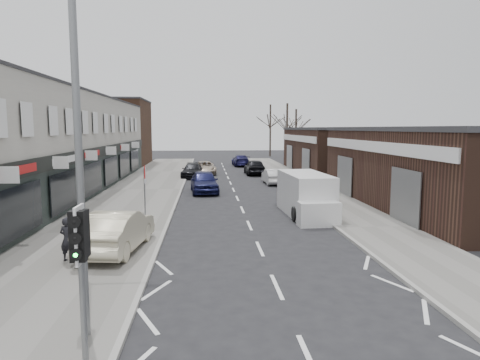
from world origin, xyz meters
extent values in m
plane|color=black|center=(0.00, 0.00, 0.00)|extent=(160.00, 160.00, 0.00)
cube|color=slate|center=(-6.75, 22.00, 0.06)|extent=(5.50, 64.00, 0.12)
cube|color=slate|center=(5.75, 22.00, 0.06)|extent=(3.50, 64.00, 0.12)
cube|color=#B8B4A7|center=(-13.50, 19.50, 3.55)|extent=(8.00, 41.00, 7.10)
cube|color=#492D1F|center=(-13.50, 45.00, 4.00)|extent=(8.00, 10.00, 8.00)
cube|color=#3A241A|center=(12.50, 14.00, 2.25)|extent=(10.00, 18.00, 4.50)
cube|color=#3A241A|center=(12.50, 34.00, 2.25)|extent=(10.00, 16.00, 4.50)
cylinder|color=slate|center=(-4.40, -2.00, 1.62)|extent=(0.12, 0.12, 3.00)
cube|color=silver|center=(-4.40, -2.00, 2.67)|extent=(0.05, 0.55, 1.10)
cube|color=black|center=(-4.40, -2.12, 2.67)|extent=(0.28, 0.22, 0.95)
sphere|color=#0CE533|center=(-4.40, -2.24, 2.37)|extent=(0.18, 0.18, 0.18)
cube|color=black|center=(-4.40, -1.88, 2.67)|extent=(0.26, 0.20, 0.90)
cylinder|color=slate|center=(-4.70, -0.80, 4.12)|extent=(0.16, 0.16, 8.00)
cylinder|color=slate|center=(-5.20, 12.00, 1.37)|extent=(0.07, 0.07, 2.50)
cube|color=white|center=(-5.15, 12.00, 1.97)|extent=(0.04, 0.45, 0.25)
cube|color=silver|center=(3.28, 12.48, 1.12)|extent=(2.25, 4.98, 2.23)
cube|color=silver|center=(3.28, 9.61, 0.58)|extent=(2.01, 0.94, 1.17)
cylinder|color=black|center=(2.37, 10.76, 0.37)|extent=(0.23, 0.74, 0.74)
cylinder|color=black|center=(4.19, 10.76, 0.37)|extent=(0.23, 0.74, 0.74)
cylinder|color=black|center=(2.37, 14.19, 0.37)|extent=(0.23, 0.74, 0.74)
cylinder|color=black|center=(4.19, 14.19, 0.37)|extent=(0.23, 0.74, 0.74)
imported|color=beige|center=(-5.34, 5.78, 0.88)|extent=(2.20, 4.80, 1.52)
imported|color=black|center=(-6.77, 4.59, 0.89)|extent=(0.65, 0.53, 1.53)
imported|color=#151842|center=(-2.20, 20.79, 0.79)|extent=(2.22, 4.79, 1.59)
imported|color=black|center=(-3.35, 30.42, 0.65)|extent=(2.19, 4.61, 1.30)
imported|color=#B4A490|center=(-2.20, 33.40, 0.64)|extent=(2.40, 4.75, 1.29)
imported|color=silver|center=(3.50, 25.20, 0.63)|extent=(1.46, 3.89, 1.27)
imported|color=black|center=(2.79, 32.50, 0.78)|extent=(1.88, 4.57, 1.55)
imported|color=#14133E|center=(2.20, 42.50, 0.69)|extent=(2.06, 4.78, 1.37)
camera|label=1|loc=(-2.04, -9.99, 4.64)|focal=32.00mm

